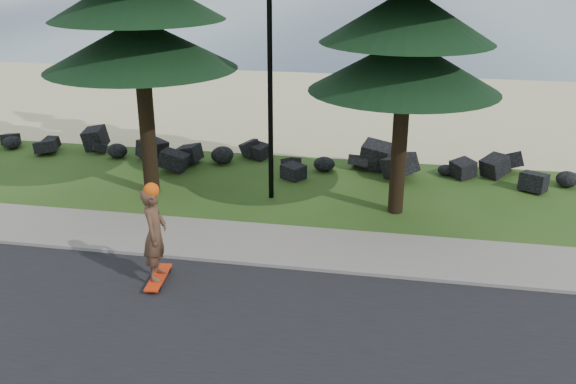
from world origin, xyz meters
TOP-DOWN VIEW (x-y plane):
  - ground at (0.00, 0.00)m, footprint 160.00×160.00m
  - road at (0.00, -4.50)m, footprint 160.00×7.00m
  - kerb at (0.00, -0.90)m, footprint 160.00×0.20m
  - sidewalk at (0.00, 0.20)m, footprint 160.00×2.00m
  - beach_sand at (0.00, 14.50)m, footprint 160.00×15.00m
  - ocean at (0.00, 51.00)m, footprint 160.00×58.00m
  - seawall_boulders at (0.00, 5.60)m, footprint 60.00×2.40m
  - lamp_post at (0.00, 3.20)m, footprint 0.25×0.14m
  - skateboarder at (-1.34, -2.04)m, footprint 0.55×1.23m

SIDE VIEW (x-z plane):
  - ground at x=0.00m, z-range 0.00..0.00m
  - seawall_boulders at x=0.00m, z-range -0.55..0.55m
  - ocean at x=0.00m, z-range 0.00..0.01m
  - beach_sand at x=0.00m, z-range 0.00..0.01m
  - road at x=0.00m, z-range 0.00..0.02m
  - sidewalk at x=0.00m, z-range 0.00..0.08m
  - kerb at x=0.00m, z-range 0.00..0.10m
  - skateboarder at x=-1.34m, z-range 0.01..2.24m
  - lamp_post at x=0.00m, z-range 0.06..8.20m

